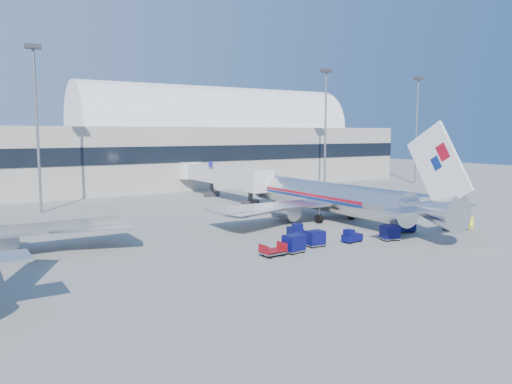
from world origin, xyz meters
TOP-DOWN VIEW (x-y plane):
  - ground at (0.00, 0.00)m, footprint 260.00×260.00m
  - terminal at (-13.60, 55.96)m, footprint 170.00×28.15m
  - airliner_main at (10.00, 4.51)m, footprint 32.00×37.26m
  - jetbridge_near at (7.60, 30.81)m, footprint 4.40×27.50m
  - mast_west at (-20.00, 30.00)m, footprint 2.00×1.20m
  - mast_east at (30.00, 30.00)m, footprint 2.00×1.20m
  - mast_far_east at (55.00, 30.00)m, footprint 2.00×1.20m
  - barrier_near at (18.00, 2.00)m, footprint 3.00×0.55m
  - barrier_mid at (21.30, 2.00)m, footprint 3.00×0.55m
  - barrier_far at (24.60, 2.00)m, footprint 3.00×0.55m
  - tug_lead at (3.49, -6.52)m, footprint 2.15×1.20m
  - tug_right at (11.89, -5.72)m, footprint 2.48×1.69m
  - tug_left at (0.55, -1.09)m, footprint 1.44×2.33m
  - cart_train_a at (-0.76, -6.07)m, footprint 1.77×1.37m
  - cart_train_b at (-3.47, -6.54)m, footprint 2.07×1.83m
  - cart_train_c at (-4.02, -7.03)m, footprint 2.12×1.76m
  - cart_solo_near at (7.49, -7.86)m, footprint 2.06×1.75m
  - cart_solo_far at (17.34, -7.99)m, footprint 2.30×1.94m
  - cart_open_red at (-6.34, -7.11)m, footprint 2.26×1.67m
  - ramp_worker at (18.71, -9.26)m, footprint 0.76×0.77m

SIDE VIEW (x-z plane):
  - ground at x=0.00m, z-range 0.00..0.00m
  - cart_open_red at x=-6.34m, z-range 0.13..0.70m
  - barrier_near at x=18.00m, z-range 0.00..0.90m
  - barrier_mid at x=21.30m, z-range 0.00..0.90m
  - barrier_far at x=24.60m, z-range 0.00..0.90m
  - tug_lead at x=3.49m, z-range -0.06..1.29m
  - tug_left at x=0.55m, z-range -0.06..1.36m
  - tug_right at x=11.89m, z-range -0.07..1.41m
  - cart_train_b at x=-3.47m, z-range 0.05..1.57m
  - cart_train_a at x=-0.76m, z-range 0.05..1.60m
  - cart_solo_near at x=7.49m, z-range 0.05..1.62m
  - cart_train_c at x=-4.02m, z-range 0.06..1.72m
  - ramp_worker at x=18.71m, z-range 0.00..1.79m
  - cart_solo_far at x=17.34m, z-range 0.06..1.82m
  - airliner_main at x=10.00m, z-range -3.11..8.96m
  - jetbridge_near at x=7.60m, z-range 0.80..7.05m
  - terminal at x=-13.60m, z-range -2.98..18.02m
  - mast_west at x=-20.00m, z-range 3.49..26.09m
  - mast_east at x=30.00m, z-range 3.49..26.09m
  - mast_far_east at x=55.00m, z-range 3.49..26.09m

